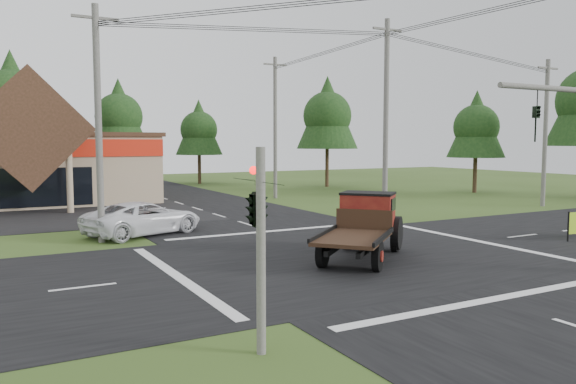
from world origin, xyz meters
TOP-DOWN VIEW (x-y plane):
  - ground at (0.00, 0.00)m, footprint 120.00×120.00m
  - road_ns at (0.00, 0.00)m, footprint 12.00×120.00m
  - road_ew at (0.00, 0.00)m, footprint 120.00×12.00m
  - traffic_signal_corner at (-7.50, -7.32)m, footprint 0.53×2.48m
  - utility_pole_nw at (-8.00, 8.00)m, footprint 2.00×0.30m
  - utility_pole_ne at (8.00, 8.00)m, footprint 2.00×0.30m
  - utility_pole_far at (22.00, 8.00)m, footprint 2.00×0.30m
  - utility_pole_n at (8.00, 22.00)m, footprint 2.00×0.30m
  - tree_row_c at (-10.00, 41.00)m, footprint 7.28×7.28m
  - tree_row_d at (0.00, 42.00)m, footprint 6.16×6.16m
  - tree_row_e at (8.00, 40.00)m, footprint 5.04×5.04m
  - tree_side_ne at (18.00, 30.00)m, footprint 6.16×6.16m
  - tree_side_e_near at (26.00, 18.00)m, footprint 5.04×5.04m
  - antique_flatbed_truck at (0.02, -0.68)m, footprint 6.10×5.77m
  - white_pickup at (-5.81, 9.15)m, footprint 6.43×4.62m

SIDE VIEW (x-z plane):
  - ground at x=0.00m, z-range 0.00..0.00m
  - road_ns at x=0.00m, z-range 0.00..0.02m
  - road_ew at x=0.00m, z-range 0.00..0.02m
  - white_pickup at x=-5.81m, z-range 0.00..1.63m
  - antique_flatbed_truck at x=0.02m, z-range 0.00..2.54m
  - traffic_signal_corner at x=-7.50m, z-range 1.32..5.72m
  - utility_pole_far at x=22.00m, z-range 0.14..10.34m
  - utility_pole_nw at x=-8.00m, z-range 0.14..10.64m
  - utility_pole_n at x=8.00m, z-range 0.14..11.34m
  - utility_pole_ne at x=8.00m, z-range 0.14..11.64m
  - tree_row_e at x=8.00m, z-range 1.49..10.58m
  - tree_side_e_near at x=26.00m, z-range 1.49..10.58m
  - tree_row_d at x=0.00m, z-range 1.82..12.93m
  - tree_side_ne at x=18.00m, z-range 1.82..12.93m
  - tree_row_c at x=-10.00m, z-range 2.16..15.29m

